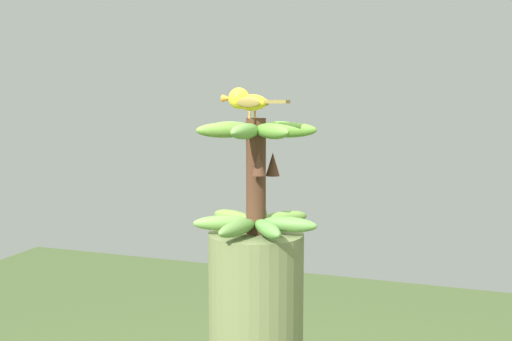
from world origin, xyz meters
The scene contains 2 objects.
banana_bunch centered at (0.00, 0.00, 1.48)m, with size 0.32×0.31×0.29m.
perched_bird centered at (0.03, -0.01, 1.67)m, with size 0.07×0.18×0.08m.
Camera 1 is at (1.41, 0.48, 1.67)m, focal length 41.61 mm.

